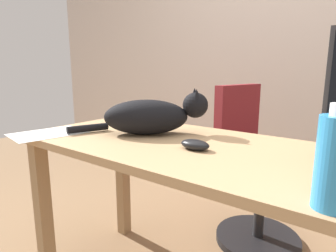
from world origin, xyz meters
The scene contains 7 objects.
back_wall centered at (0.00, 1.52, 1.30)m, with size 6.00×0.04×2.60m, color beige.
desk centered at (0.00, 0.00, 0.63)m, with size 1.65×0.63×0.73m.
office_chair centered at (-0.10, 0.67, 0.40)m, with size 0.50×0.48×0.92m.
cat centered at (-0.35, 0.04, 0.81)m, with size 0.49×0.41×0.20m.
computer_mouse centered at (-0.07, -0.06, 0.75)m, with size 0.11×0.06×0.04m, color black.
paper_sheet centered at (-0.72, -0.23, 0.73)m, with size 0.21×0.30×0.00m, color white.
water_bottle centered at (0.38, -0.26, 0.83)m, with size 0.07×0.07×0.21m.
Camera 1 is at (0.43, -0.89, 1.01)m, focal length 30.50 mm.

